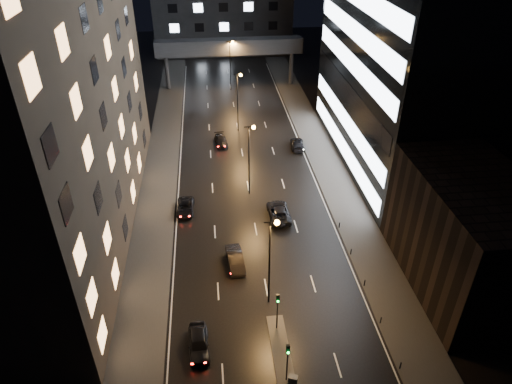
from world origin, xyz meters
TOP-DOWN VIEW (x-y plane):
  - ground at (0.00, 40.00)m, footprint 160.00×160.00m
  - sidewalk_left at (-12.50, 35.00)m, footprint 5.00×110.00m
  - sidewalk_right at (12.50, 35.00)m, footprint 5.00×110.00m
  - building_left at (-22.50, 24.00)m, footprint 15.00×48.00m
  - building_right_low at (20.00, 9.00)m, footprint 10.00×18.00m
  - building_right_glass at (25.00, 36.00)m, footprint 20.00×36.00m
  - skybridge at (0.00, 70.00)m, footprint 30.00×3.00m
  - median_island at (0.30, 2.00)m, footprint 1.60×8.00m
  - traffic_signal_near at (0.30, 4.49)m, footprint 0.28×0.34m
  - traffic_signal_far at (0.30, -1.01)m, footprint 0.28×0.34m
  - bollard_row at (10.20, 6.50)m, footprint 0.12×25.12m
  - streetlight_near at (0.16, 8.00)m, footprint 1.45×0.50m
  - streetlight_mid_a at (0.16, 28.00)m, footprint 1.45×0.50m
  - streetlight_mid_b at (0.16, 48.00)m, footprint 1.45×0.50m
  - streetlight_far at (0.16, 68.00)m, footprint 1.45×0.50m
  - car_away_a at (-6.99, 3.06)m, footprint 2.08×4.65m
  - car_away_b at (-2.93, 13.83)m, footprint 2.08×4.83m
  - car_away_c at (-8.61, 24.67)m, footprint 2.26×4.69m
  - car_away_d at (-3.20, 43.15)m, footprint 2.27×4.69m
  - car_toward_a at (3.17, 22.21)m, footprint 2.65×5.60m
  - car_toward_b at (9.00, 40.62)m, footprint 2.50×5.06m
  - utility_cabinet at (0.70, -1.70)m, footprint 0.87×0.74m

SIDE VIEW (x-z plane):
  - ground at x=0.00m, z-range 0.00..0.00m
  - sidewalk_left at x=-12.50m, z-range 0.00..0.15m
  - sidewalk_right at x=12.50m, z-range 0.00..0.15m
  - median_island at x=0.30m, z-range 0.00..0.15m
  - bollard_row at x=10.20m, z-range 0.00..0.90m
  - car_away_c at x=-8.61m, z-range 0.00..1.29m
  - car_away_d at x=-3.20m, z-range 0.00..1.32m
  - car_toward_b at x=9.00m, z-range 0.00..1.42m
  - car_toward_a at x=3.17m, z-range 0.00..1.55m
  - car_away_b at x=-2.93m, z-range 0.00..1.55m
  - car_away_a at x=-6.99m, z-range 0.00..1.55m
  - utility_cabinet at x=0.70m, z-range 0.15..1.50m
  - traffic_signal_near at x=0.30m, z-range 0.89..5.29m
  - traffic_signal_far at x=0.30m, z-range 0.89..5.29m
  - building_right_low at x=20.00m, z-range 0.00..12.00m
  - streetlight_near at x=0.16m, z-range 1.42..11.57m
  - streetlight_mid_a at x=0.16m, z-range 1.42..11.57m
  - streetlight_mid_b at x=0.16m, z-range 1.42..11.57m
  - streetlight_far at x=0.16m, z-range 1.42..11.57m
  - skybridge at x=0.00m, z-range 3.34..13.34m
  - building_left at x=-22.50m, z-range 0.00..40.00m
  - building_right_glass at x=25.00m, z-range 0.00..45.00m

